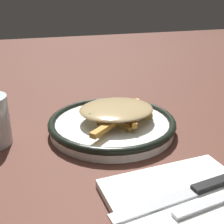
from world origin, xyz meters
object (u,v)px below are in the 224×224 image
fork (189,212)px  knife (196,190)px  plate (112,124)px  fries_heap (118,112)px  napkin (184,199)px

fork → knife: size_ratio=0.84×
plate → knife: plate is taller
fries_heap → fork: (-0.26, 0.00, -0.03)m
napkin → knife: knife is taller
plate → knife: bearing=-170.8°
fork → napkin: bearing=-22.5°
plate → fries_heap: bearing=-99.5°
plate → napkin: bearing=-175.5°
fries_heap → fork: size_ratio=0.89×
napkin → knife: bearing=-83.4°
fries_heap → napkin: fries_heap is taller
fries_heap → napkin: bearing=-178.1°
knife → plate: bearing=9.2°
plate → fork: plate is taller
napkin → fork: size_ratio=1.08×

